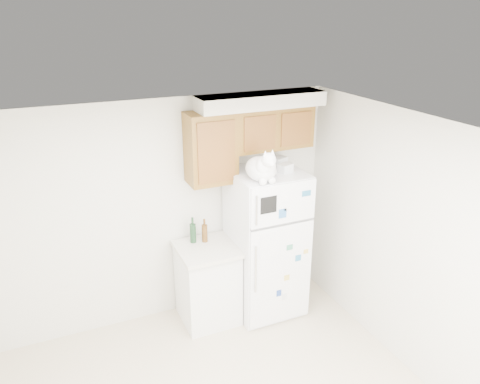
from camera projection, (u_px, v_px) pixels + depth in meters
room_shell at (239, 247)px, 3.47m from camera, size 3.84×4.04×2.52m
refrigerator at (266, 243)px, 5.29m from camera, size 0.76×0.78×1.70m
base_counter at (208, 283)px, 5.23m from camera, size 0.64×0.64×0.92m
cat at (263, 168)px, 4.68m from camera, size 0.36×0.52×0.37m
storage_box_back at (278, 162)px, 5.16m from camera, size 0.22×0.19×0.10m
storage_box_front at (285, 168)px, 4.97m from camera, size 0.18×0.15×0.09m
bottle_green at (193, 230)px, 5.11m from camera, size 0.07×0.07×0.30m
bottle_amber at (205, 230)px, 5.13m from camera, size 0.06×0.06×0.27m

